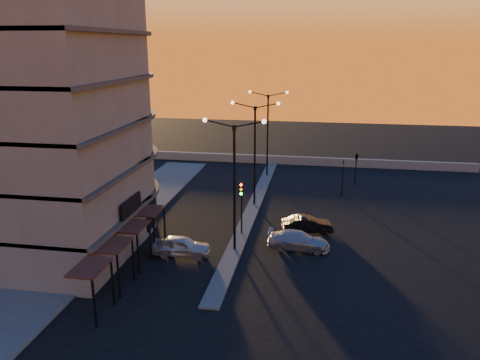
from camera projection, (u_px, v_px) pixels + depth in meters
name	position (u px, v px, depth m)	size (l,w,h in m)	color
ground	(235.00, 250.00, 33.61)	(120.00, 120.00, 0.00)	black
sidewalk_west	(120.00, 221.00, 39.10)	(5.00, 40.00, 0.12)	#474745
median	(254.00, 204.00, 43.05)	(1.20, 36.00, 0.12)	#474745
parapet	(289.00, 160.00, 57.75)	(44.00, 0.50, 1.00)	gray
building	(37.00, 79.00, 32.62)	(14.35, 17.08, 25.00)	#67635B
streetlamp_near	(234.00, 175.00, 32.05)	(4.32, 0.32, 9.51)	black
streetlamp_mid	(255.00, 146.00, 41.52)	(4.32, 0.32, 9.51)	black
streetlamp_far	(268.00, 127.00, 50.98)	(4.32, 0.32, 9.51)	black
traffic_light_main	(241.00, 200.00, 35.52)	(0.28, 0.44, 4.25)	black
signal_east_a	(343.00, 177.00, 45.01)	(0.13, 0.16, 3.60)	black
signal_east_b	(357.00, 157.00, 48.23)	(0.42, 1.99, 3.60)	black
car_hatchback	(182.00, 246.00, 32.63)	(1.62, 4.03, 1.37)	#B3B5BC
car_sedan	(307.00, 224.00, 36.66)	(1.38, 3.95, 1.30)	black
car_wagon	(299.00, 240.00, 33.67)	(1.81, 4.46, 1.29)	#A1A5A8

